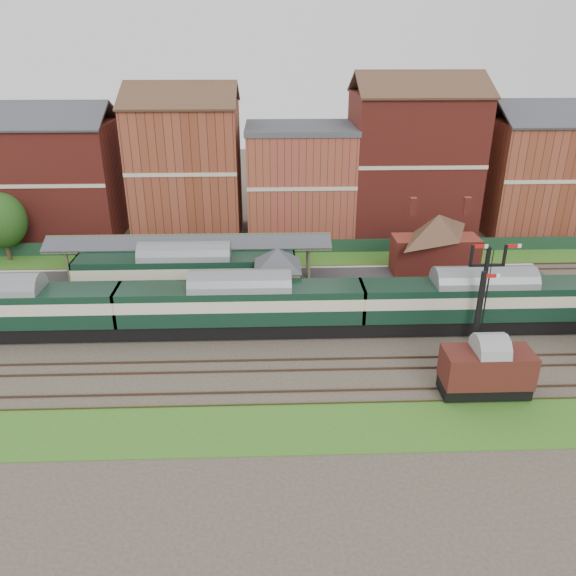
{
  "coord_description": "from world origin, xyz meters",
  "views": [
    {
      "loc": [
        -3.67,
        -39.49,
        21.7
      ],
      "look_at": [
        -2.19,
        2.0,
        3.0
      ],
      "focal_mm": 35.0,
      "sensor_mm": 36.0,
      "label": 1
    }
  ],
  "objects_px": {
    "dmu_train": "(241,304)",
    "platform_railcar": "(186,273)",
    "signal_box": "(278,280)",
    "goods_van_a": "(487,369)",
    "semaphore_bracket": "(483,290)"
  },
  "relations": [
    {
      "from": "dmu_train",
      "to": "platform_railcar",
      "type": "xyz_separation_m",
      "value": [
        -5.07,
        6.5,
        0.03
      ]
    },
    {
      "from": "signal_box",
      "to": "goods_van_a",
      "type": "relative_size",
      "value": 1.05
    },
    {
      "from": "signal_box",
      "to": "platform_railcar",
      "type": "distance_m",
      "value": 8.67
    },
    {
      "from": "platform_railcar",
      "to": "semaphore_bracket",
      "type": "bearing_deg",
      "value": -21.33
    },
    {
      "from": "goods_van_a",
      "to": "signal_box",
      "type": "bearing_deg",
      "value": 137.38
    },
    {
      "from": "signal_box",
      "to": "dmu_train",
      "type": "distance_m",
      "value": 4.43
    },
    {
      "from": "dmu_train",
      "to": "goods_van_a",
      "type": "height_order",
      "value": "dmu_train"
    },
    {
      "from": "dmu_train",
      "to": "signal_box",
      "type": "bearing_deg",
      "value": 47.8
    },
    {
      "from": "semaphore_bracket",
      "to": "goods_van_a",
      "type": "distance_m",
      "value": 7.23
    },
    {
      "from": "signal_box",
      "to": "semaphore_bracket",
      "type": "xyz_separation_m",
      "value": [
        15.04,
        -5.75,
        1.44
      ]
    },
    {
      "from": "dmu_train",
      "to": "platform_railcar",
      "type": "height_order",
      "value": "platform_railcar"
    },
    {
      "from": "signal_box",
      "to": "goods_van_a",
      "type": "height_order",
      "value": "signal_box"
    },
    {
      "from": "signal_box",
      "to": "dmu_train",
      "type": "relative_size",
      "value": 0.11
    },
    {
      "from": "signal_box",
      "to": "dmu_train",
      "type": "xyz_separation_m",
      "value": [
        -2.95,
        -3.25,
        -0.64
      ]
    },
    {
      "from": "platform_railcar",
      "to": "goods_van_a",
      "type": "height_order",
      "value": "platform_railcar"
    }
  ]
}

